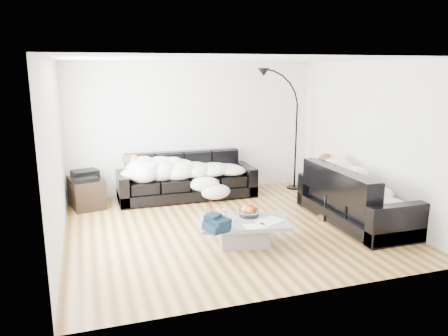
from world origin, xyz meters
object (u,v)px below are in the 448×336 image
object	(u,v)px
shoes	(327,214)
wine_glass_a	(225,214)
fruit_bowl	(249,210)
floor_lamp	(296,137)
wine_glass_c	(236,217)
av_cabinet	(86,193)
coffee_table	(244,233)
wine_glass_b	(225,218)
sofa_back	(187,176)
sofa_right	(356,195)
sleeper_back	(187,166)
stereo	(85,175)
sleeper_right	(357,183)
candle_left	(208,212)
candle_right	(211,210)

from	to	relation	value
shoes	wine_glass_a	bearing A→B (deg)	177.26
fruit_bowl	floor_lamp	bearing A→B (deg)	50.61
wine_glass_c	floor_lamp	distance (m)	3.38
av_cabinet	floor_lamp	xyz separation A→B (m)	(4.17, -0.03, 0.82)
coffee_table	shoes	world-z (taller)	coffee_table
wine_glass_b	coffee_table	bearing A→B (deg)	3.49
floor_lamp	shoes	bearing A→B (deg)	-111.82
sofa_back	fruit_bowl	distance (m)	2.40
sofa_right	sleeper_back	xyz separation A→B (m)	(-2.33, 2.11, 0.19)
sleeper_back	wine_glass_b	xyz separation A→B (m)	(-0.04, -2.50, -0.20)
coffee_table	wine_glass_c	distance (m)	0.28
stereo	sleeper_back	bearing A→B (deg)	-18.77
sleeper_right	floor_lamp	distance (m)	2.18
fruit_bowl	stereo	bearing A→B (deg)	133.52
candle_left	stereo	world-z (taller)	stereo
sleeper_back	candle_right	distance (m)	2.24
candle_right	sleeper_back	bearing A→B (deg)	85.65
fruit_bowl	wine_glass_c	world-z (taller)	fruit_bowl
sofa_back	sleeper_back	size ratio (longest dim) A/B	1.18
stereo	floor_lamp	distance (m)	4.20
candle_left	sofa_right	bearing A→B (deg)	3.17
fruit_bowl	shoes	world-z (taller)	fruit_bowl
fruit_bowl	sofa_right	bearing A→B (deg)	6.00
sofa_back	coffee_table	bearing A→B (deg)	-84.30
fruit_bowl	wine_glass_a	world-z (taller)	fruit_bowl
sofa_right	sofa_back	bearing A→B (deg)	47.11
wine_glass_c	av_cabinet	world-z (taller)	av_cabinet
floor_lamp	coffee_table	bearing A→B (deg)	-141.65
sofa_right	candle_left	bearing A→B (deg)	93.17
wine_glass_a	av_cabinet	world-z (taller)	wine_glass_a
sofa_right	wine_glass_a	bearing A→B (deg)	95.45
sofa_right	fruit_bowl	size ratio (longest dim) A/B	7.73
candle_right	shoes	size ratio (longest dim) A/B	0.53
sofa_back	floor_lamp	world-z (taller)	floor_lamp
wine_glass_b	stereo	distance (m)	3.14
sofa_back	shoes	distance (m)	2.76
sofa_back	floor_lamp	distance (m)	2.40
sleeper_back	candle_right	world-z (taller)	sleeper_back
wine_glass_a	wine_glass_c	bearing A→B (deg)	-49.26
sleeper_back	wine_glass_a	size ratio (longest dim) A/B	13.05
sleeper_right	wine_glass_c	xyz separation A→B (m)	(-2.19, -0.37, -0.22)
wine_glass_b	shoes	bearing A→B (deg)	18.55
candle_left	shoes	distance (m)	2.30
sleeper_right	candle_left	xyz separation A→B (m)	(-2.55, -0.14, -0.19)
sofa_right	candle_right	bearing A→B (deg)	92.77
wine_glass_c	floor_lamp	size ratio (longest dim) A/B	0.07
candle_left	sleeper_right	bearing A→B (deg)	3.17
sofa_back	sleeper_back	xyz separation A→B (m)	(0.00, -0.05, 0.21)
sofa_back	wine_glass_a	bearing A→B (deg)	-89.84
av_cabinet	shoes	bearing A→B (deg)	-37.81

